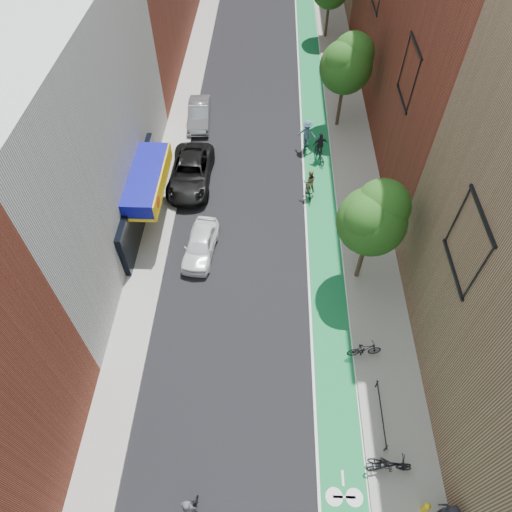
# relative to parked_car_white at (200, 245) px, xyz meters

# --- Properties ---
(ground) EXTENTS (160.00, 160.00, 0.00)m
(ground) POSITION_rel_parked_car_white_xyz_m (3.08, -11.44, -0.68)
(ground) COLOR black
(ground) RESTS_ON ground
(bike_lane) EXTENTS (2.00, 68.00, 0.01)m
(bike_lane) POSITION_rel_parked_car_white_xyz_m (7.08, 14.56, -0.67)
(bike_lane) COLOR #136E3F
(bike_lane) RESTS_ON ground
(sidewalk_left) EXTENTS (2.00, 68.00, 0.15)m
(sidewalk_left) POSITION_rel_parked_car_white_xyz_m (-2.92, 14.56, -0.60)
(sidewalk_left) COLOR gray
(sidewalk_left) RESTS_ON ground
(sidewalk_right) EXTENTS (3.00, 68.00, 0.15)m
(sidewalk_right) POSITION_rel_parked_car_white_xyz_m (9.58, 14.56, -0.60)
(sidewalk_right) COLOR gray
(sidewalk_right) RESTS_ON ground
(building_left_white) EXTENTS (8.00, 20.00, 12.00)m
(building_left_white) POSITION_rel_parked_car_white_xyz_m (-7.92, 2.56, 5.32)
(building_left_white) COLOR silver
(building_left_white) RESTS_ON ground
(tree_near) EXTENTS (3.40, 3.36, 6.42)m
(tree_near) POSITION_rel_parked_car_white_xyz_m (8.72, -1.42, 3.98)
(tree_near) COLOR #332619
(tree_near) RESTS_ON ground
(tree_mid) EXTENTS (3.55, 3.53, 6.74)m
(tree_mid) POSITION_rel_parked_car_white_xyz_m (8.72, 12.58, 4.21)
(tree_mid) COLOR #332619
(tree_mid) RESTS_ON ground
(parked_car_white) EXTENTS (2.00, 4.11, 1.35)m
(parked_car_white) POSITION_rel_parked_car_white_xyz_m (0.00, 0.00, 0.00)
(parked_car_white) COLOR white
(parked_car_white) RESTS_ON ground
(parked_car_black) EXTENTS (2.66, 5.71, 1.58)m
(parked_car_black) POSITION_rel_parked_car_white_xyz_m (-1.30, 6.00, 0.12)
(parked_car_black) COLOR black
(parked_car_black) RESTS_ON ground
(parked_car_silver) EXTENTS (1.78, 4.40, 1.42)m
(parked_car_silver) POSITION_rel_parked_car_white_xyz_m (-1.52, 12.66, 0.04)
(parked_car_silver) COLOR gray
(parked_car_silver) RESTS_ON ground
(cyclist_lead) EXTENTS (0.84, 1.59, 2.08)m
(cyclist_lead) POSITION_rel_parked_car_white_xyz_m (1.11, -13.31, 0.06)
(cyclist_lead) COLOR black
(cyclist_lead) RESTS_ON ground
(cyclist_lane_near) EXTENTS (0.88, 1.64, 1.99)m
(cyclist_lane_near) POSITION_rel_parked_car_white_xyz_m (6.28, 4.94, 0.18)
(cyclist_lane_near) COLOR black
(cyclist_lane_near) RESTS_ON ground
(cyclist_lane_mid) EXTENTS (1.12, 2.00, 2.10)m
(cyclist_lane_mid) POSITION_rel_parked_car_white_xyz_m (7.14, 8.60, 0.10)
(cyclist_lane_mid) COLOR black
(cyclist_lane_mid) RESTS_ON ground
(cyclist_lane_far) EXTENTS (1.36, 1.58, 2.24)m
(cyclist_lane_far) POSITION_rel_parked_car_white_xyz_m (6.28, 9.75, 0.40)
(cyclist_lane_far) COLOR black
(cyclist_lane_far) RESTS_ON ground
(parked_bike_near) EXTENTS (1.82, 0.89, 0.92)m
(parked_bike_near) POSITION_rel_parked_car_white_xyz_m (8.92, -11.25, -0.07)
(parked_bike_near) COLOR black
(parked_bike_near) RESTS_ON sidewalk_right
(parked_bike_mid) EXTENTS (1.71, 0.69, 1.00)m
(parked_bike_mid) POSITION_rel_parked_car_white_xyz_m (8.48, -6.24, -0.03)
(parked_bike_mid) COLOR black
(parked_bike_mid) RESTS_ON sidewalk_right
(parked_bike_far) EXTENTS (1.90, 0.82, 0.97)m
(parked_bike_far) POSITION_rel_parked_car_white_xyz_m (8.87, -11.36, -0.04)
(parked_bike_far) COLOR black
(parked_bike_far) RESTS_ON sidewalk_right
(fire_hydrant) EXTENTS (0.26, 0.26, 0.76)m
(fire_hydrant) POSITION_rel_parked_car_white_xyz_m (10.07, -12.80, -0.12)
(fire_hydrant) COLOR yellow
(fire_hydrant) RESTS_ON sidewalk_right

